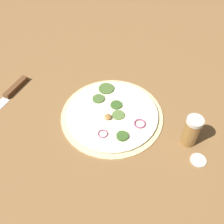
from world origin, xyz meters
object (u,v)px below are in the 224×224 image
Objects in this scene: spice_jar at (191,131)px; pizza at (112,114)px; loose_cap at (198,160)px; knife at (10,94)px.

pizza is at bearing 44.43° from spice_jar.
loose_cap is at bearing 173.71° from spice_jar.
pizza is 1.49× the size of knife.
knife is 4.80× the size of loose_cap.
spice_jar is at bearing 97.56° from knife.
pizza reaches higher than loose_cap.
spice_jar is at bearing -135.57° from pizza.
pizza is at bearing 34.18° from loose_cap.
spice_jar is 0.08m from loose_cap.
loose_cap is at bearing 92.58° from knife.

